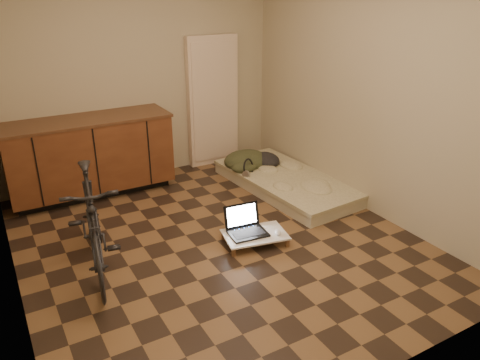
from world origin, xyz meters
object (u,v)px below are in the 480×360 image
futon (286,182)px  lap_desk (255,235)px  bicycle (92,218)px  laptop (246,227)px

futon → lap_desk: (-1.00, -0.91, 0.00)m
bicycle → futon: bearing=23.7°
laptop → lap_desk: bearing=-49.3°
lap_desk → laptop: 0.12m
lap_desk → bicycle: bearing=178.8°
bicycle → futon: 2.52m
futon → lap_desk: bearing=-141.9°
laptop → bicycle: bearing=176.7°
futon → laptop: size_ratio=5.02×
bicycle → laptop: (1.35, -0.23, -0.35)m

